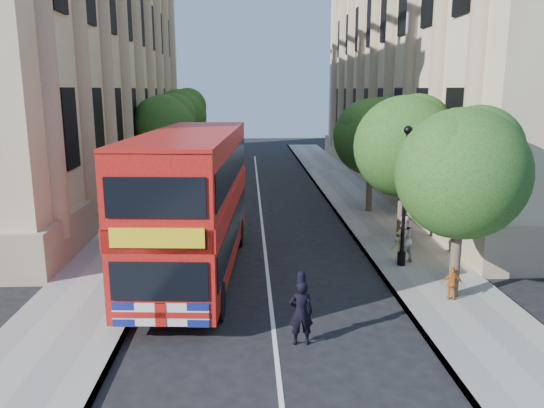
{
  "coord_description": "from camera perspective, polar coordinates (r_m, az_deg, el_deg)",
  "views": [
    {
      "loc": [
        -0.66,
        -12.57,
        6.53
      ],
      "look_at": [
        0.22,
        6.91,
        2.3
      ],
      "focal_mm": 35.0,
      "sensor_mm": 36.0,
      "label": 1
    }
  ],
  "objects": [
    {
      "name": "ground",
      "position": [
        14.17,
        0.38,
        -15.18
      ],
      "size": [
        120.0,
        120.0,
        0.0
      ],
      "primitive_type": "plane",
      "color": "black",
      "rests_on": "ground"
    },
    {
      "name": "pavement_right",
      "position": [
        24.33,
        12.8,
        -3.49
      ],
      "size": [
        3.5,
        80.0,
        0.12
      ],
      "primitive_type": "cube",
      "color": "gray",
      "rests_on": "ground"
    },
    {
      "name": "pavement_left",
      "position": [
        24.02,
        -14.76,
        -3.8
      ],
      "size": [
        3.5,
        80.0,
        0.12
      ],
      "primitive_type": "cube",
      "color": "gray",
      "rests_on": "ground"
    },
    {
      "name": "building_right",
      "position": [
        39.4,
        19.65,
        15.15
      ],
      "size": [
        12.0,
        38.0,
        18.0
      ],
      "primitive_type": "cube",
      "color": "tan",
      "rests_on": "ground"
    },
    {
      "name": "building_left",
      "position": [
        38.93,
        -23.14,
        14.93
      ],
      "size": [
        12.0,
        38.0,
        18.0
      ],
      "primitive_type": "cube",
      "color": "tan",
      "rests_on": "ground"
    },
    {
      "name": "tree_right_near",
      "position": [
        17.05,
        19.89,
        3.83
      ],
      "size": [
        4.0,
        4.0,
        6.08
      ],
      "color": "#473828",
      "rests_on": "ground"
    },
    {
      "name": "tree_right_mid",
      "position": [
        22.65,
        14.19,
        6.59
      ],
      "size": [
        4.2,
        4.2,
        6.37
      ],
      "color": "#473828",
      "rests_on": "ground"
    },
    {
      "name": "tree_right_far",
      "position": [
        28.44,
        10.72,
        7.56
      ],
      "size": [
        4.0,
        4.0,
        6.15
      ],
      "color": "#473828",
      "rests_on": "ground"
    },
    {
      "name": "tree_left_far",
      "position": [
        35.06,
        -11.41,
        8.59
      ],
      "size": [
        4.0,
        4.0,
        6.3
      ],
      "color": "#473828",
      "rests_on": "ground"
    },
    {
      "name": "tree_left_back",
      "position": [
        42.97,
        -9.82,
        9.63
      ],
      "size": [
        4.2,
        4.2,
        6.65
      ],
      "color": "#473828",
      "rests_on": "ground"
    },
    {
      "name": "lamp_post",
      "position": [
        19.82,
        14.05,
        0.17
      ],
      "size": [
        0.32,
        0.32,
        5.16
      ],
      "color": "black",
      "rests_on": "pavement_right"
    },
    {
      "name": "double_decker_bus",
      "position": [
        18.71,
        -8.5,
        0.52
      ],
      "size": [
        3.55,
        11.02,
        5.02
      ],
      "rotation": [
        0.0,
        0.0,
        -0.06
      ],
      "color": "#A9110B",
      "rests_on": "ground"
    },
    {
      "name": "box_van",
      "position": [
        27.82,
        -7.18,
        1.47
      ],
      "size": [
        2.18,
        4.99,
        2.82
      ],
      "rotation": [
        0.0,
        0.0,
        -0.04
      ],
      "color": "black",
      "rests_on": "ground"
    },
    {
      "name": "police_constable",
      "position": [
        14.0,
        3.13,
        -11.6
      ],
      "size": [
        0.64,
        0.43,
        1.75
      ],
      "primitive_type": "imported",
      "rotation": [
        0.0,
        0.0,
        3.16
      ],
      "color": "black",
      "rests_on": "ground"
    },
    {
      "name": "woman_pedestrian",
      "position": [
        20.57,
        13.9,
        -3.67
      ],
      "size": [
        1.07,
        0.97,
        1.8
      ],
      "primitive_type": "imported",
      "rotation": [
        0.0,
        0.0,
        3.55
      ],
      "color": "beige",
      "rests_on": "pavement_right"
    },
    {
      "name": "child_a",
      "position": [
        17.49,
        18.82,
        -8.1
      ],
      "size": [
        0.65,
        0.36,
        1.05
      ],
      "primitive_type": "imported",
      "rotation": [
        0.0,
        0.0,
        2.97
      ],
      "color": "#C36122",
      "rests_on": "pavement_right"
    },
    {
      "name": "child_b",
      "position": [
        20.95,
        13.74,
        -4.23
      ],
      "size": [
        0.77,
        0.45,
        1.19
      ],
      "primitive_type": "imported",
      "rotation": [
        0.0,
        0.0,
        3.15
      ],
      "color": "#DFDD4C",
      "rests_on": "pavement_right"
    }
  ]
}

